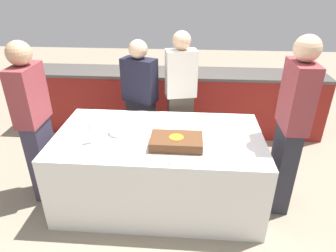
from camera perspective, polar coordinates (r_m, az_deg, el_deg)
name	(u,v)px	position (r m, az deg, el deg)	size (l,w,h in m)	color
ground_plane	(160,197)	(3.36, -1.59, -13.39)	(14.00, 14.00, 0.00)	gray
back_counter	(170,101)	(4.51, 0.41, 4.75)	(4.40, 0.58, 0.92)	maroon
dining_table	(159,168)	(3.12, -1.68, -7.96)	(2.02, 1.09, 0.78)	white
cake	(176,142)	(2.71, 1.60, -3.02)	(0.51, 0.33, 0.10)	#B7B2AD
plate_stack	(121,131)	(2.97, -8.99, -0.86)	(0.23, 0.23, 0.05)	white
wine_glass	(91,130)	(2.80, -14.48, -0.72)	(0.06, 0.06, 0.20)	white
side_plate_near_cake	(180,130)	(3.00, 2.34, -0.73)	(0.18, 0.18, 0.00)	white
side_plate_right_edge	(220,142)	(2.83, 9.93, -3.03)	(0.18, 0.18, 0.00)	white
utensil_pile	(165,160)	(2.52, -0.58, -6.42)	(0.13, 0.09, 0.02)	white
person_cutting_cake	(181,98)	(3.56, 2.40, 5.27)	(0.38, 0.27, 1.64)	#4C4238
person_seated_left	(35,122)	(3.23, -24.07, 0.70)	(0.23, 0.40, 1.66)	#383347
person_seated_right	(291,127)	(2.99, 22.36, -0.10)	(0.23, 0.40, 1.75)	#282833
person_standing_back	(140,102)	(3.63, -5.26, 4.58)	(0.44, 0.33, 1.53)	#282833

